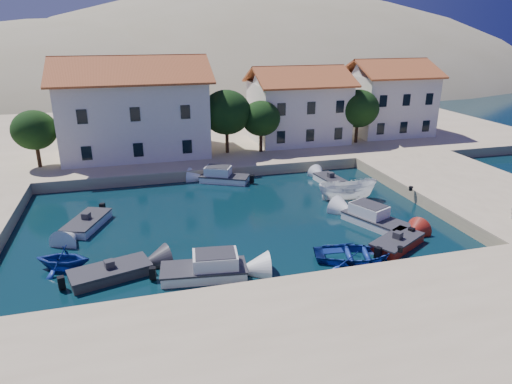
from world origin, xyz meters
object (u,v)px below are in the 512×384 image
Objects in this scene: cabin_cruiser_east at (376,219)px; building_left at (134,105)px; building_right at (388,96)px; rowboat_south at (354,259)px; cabin_cruiser_south at (204,269)px; boat_east at (347,199)px; building_mid at (298,103)px.

building_left is at bearing 12.16° from cabin_cruiser_east.
building_right is 1.96× the size of rowboat_south.
cabin_cruiser_south is at bearing 102.95° from rowboat_south.
building_right is at bearing -26.66° from boat_east.
cabin_cruiser_east is 5.42m from boat_east.
building_left is at bearing 55.94° from boat_east.
building_right is 1.81× the size of cabin_cruiser_east.
cabin_cruiser_east is at bearing -53.78° from building_left.
rowboat_south is 5.66m from cabin_cruiser_east.
building_right reaches higher than cabin_cruiser_east.
cabin_cruiser_east reaches higher than boat_east.
cabin_cruiser_south is at bearing -120.06° from building_mid.
cabin_cruiser_east is at bearing -95.80° from building_mid.
cabin_cruiser_south is at bearing 135.42° from boat_east.
building_left is 2.92× the size of cabin_cruiser_south.
building_left is 1.40× the size of building_mid.
cabin_cruiser_south is at bearing 82.26° from cabin_cruiser_east.
boat_east is (-1.88, -17.08, -5.22)m from building_mid.
building_right is (30.00, 2.00, -0.46)m from building_left.
rowboat_south is (-18.08, -27.63, -5.47)m from building_right.
boat_east is (4.20, 9.55, 0.00)m from rowboat_south.
cabin_cruiser_south is (2.81, -25.24, -5.46)m from building_left.
cabin_cruiser_east is at bearing 23.44° from cabin_cruiser_south.
boat_east is (0.40, 5.38, -0.48)m from cabin_cruiser_east.
building_right is at bearing 3.81° from building_left.
building_right is at bearing -55.39° from cabin_cruiser_east.
building_left is at bearing -176.19° from building_right.
building_mid reaches higher than rowboat_south.
building_mid is 2.18× the size of rowboat_south.
building_right is 33.47m from rowboat_south.
cabin_cruiser_east is (12.90, 3.78, -0.00)m from cabin_cruiser_south.
cabin_cruiser_south is (-27.19, -27.24, -5.00)m from building_right.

